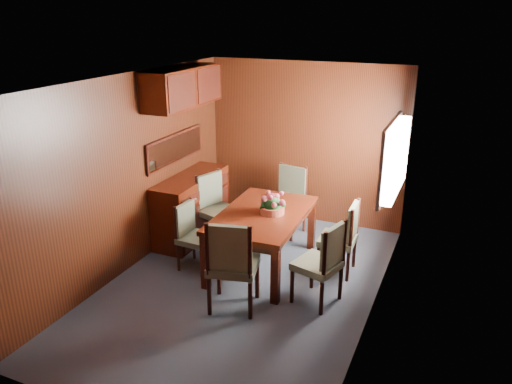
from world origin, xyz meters
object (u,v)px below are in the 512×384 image
at_px(chair_right_near, 324,260).
at_px(dining_table, 263,220).
at_px(chair_head, 232,261).
at_px(chair_left_near, 192,232).
at_px(flower_centerpiece, 272,202).
at_px(sideboard, 192,206).

bearing_deg(chair_right_near, dining_table, 76.70).
xyz_separation_m(chair_right_near, chair_head, (-0.85, -0.52, 0.06)).
bearing_deg(dining_table, chair_right_near, -30.56).
xyz_separation_m(chair_left_near, flower_centerpiece, (0.93, 0.36, 0.42)).
xyz_separation_m(sideboard, flower_centerpiece, (1.40, -0.44, 0.44)).
bearing_deg(chair_head, sideboard, 119.09).
bearing_deg(chair_left_near, chair_right_near, 87.12).
bearing_deg(dining_table, flower_centerpiece, 8.83).
distance_m(dining_table, chair_head, 1.03).
bearing_deg(chair_right_near, chair_left_near, 100.00).
relative_size(chair_head, flower_centerpiece, 3.40).
bearing_deg(dining_table, chair_head, -87.49).
relative_size(chair_right_near, flower_centerpiece, 3.08).
relative_size(sideboard, dining_table, 0.87).
distance_m(chair_right_near, chair_head, 1.00).
bearing_deg(chair_left_near, sideboard, -146.76).
distance_m(chair_head, flower_centerpiece, 1.09).
distance_m(sideboard, chair_left_near, 0.93).
height_order(sideboard, chair_right_near, chair_right_near).
distance_m(sideboard, chair_right_near, 2.42).
bearing_deg(chair_left_near, chair_head, 54.90).
bearing_deg(flower_centerpiece, dining_table, -169.43).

